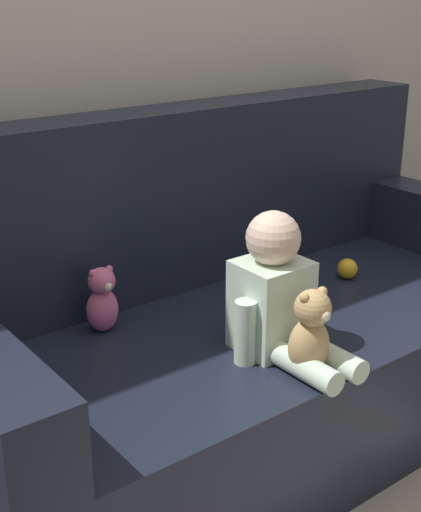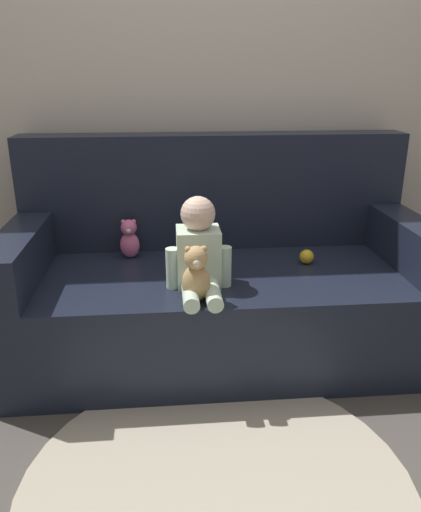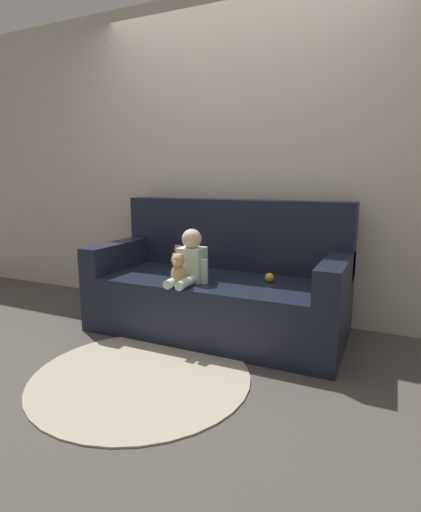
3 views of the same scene
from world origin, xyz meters
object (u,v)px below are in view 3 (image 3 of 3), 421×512
(person_baby, at_px, (190,261))
(plush_toy_side, at_px, (179,256))
(toy_ball, at_px, (269,278))
(couch, at_px, (220,287))
(teddy_bear_brown, at_px, (178,270))

(person_baby, relative_size, plush_toy_side, 1.98)
(plush_toy_side, height_order, toy_ball, plush_toy_side)
(couch, height_order, teddy_bear_brown, couch)
(couch, relative_size, toy_ball, 28.25)
(person_baby, height_order, plush_toy_side, person_baby)
(plush_toy_side, bearing_deg, toy_ball, -10.70)
(couch, distance_m, teddy_bear_brown, 0.48)
(couch, distance_m, person_baby, 0.38)
(couch, xyz_separation_m, teddy_bear_brown, (-0.13, -0.41, 0.20))
(couch, xyz_separation_m, plush_toy_side, (-0.42, 0.10, 0.19))
(person_baby, xyz_separation_m, teddy_bear_brown, (-0.02, -0.14, -0.04))
(couch, height_order, plush_toy_side, couch)
(plush_toy_side, distance_m, toy_ball, 0.83)
(teddy_bear_brown, bearing_deg, couch, 72.10)
(person_baby, relative_size, teddy_bear_brown, 1.65)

